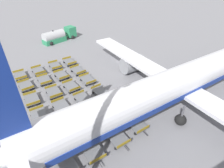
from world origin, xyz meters
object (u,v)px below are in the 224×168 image
object	(u,v)px
baggage_dolly_row_near_col_f	(65,165)
baggage_dolly_row_far_col_b	(78,70)
baggage_dolly_row_mid_a_col_f	(92,150)
baggage_dolly_row_mid_b_col_a	(55,66)
baggage_dolly_row_mid_a_col_c	(54,92)
baggage_dolly_row_mid_b_col_b	(62,75)
fuel_tanker_primary	(58,36)
baggage_dolly_row_mid_a_col_a	(38,71)
baggage_dolly_row_mid_b_col_c	(71,86)
baggage_dolly_row_near_col_d	(39,116)
baggage_dolly_row_mid_b_col_d	(83,99)
baggage_dolly_row_near_col_a	(20,75)
baggage_dolly_row_mid_a_col_b	(44,80)
baggage_dolly_row_near_col_c	(32,99)
baggage_dolly_row_far_col_e	(117,105)
baggage_dolly_row_mid_b_col_e	(98,114)
baggage_dolly_row_far_col_a	(70,62)
baggage_dolly_row_far_col_c	(88,80)
airplane	(186,80)
baggage_dolly_row_mid_b_col_f	(117,137)
baggage_dolly_row_near_col_b	(26,86)
baggage_dolly_row_far_col_d	(101,92)
baggage_dolly_row_far_col_f	(135,124)
baggage_dolly_row_mid_a_col_e	(75,124)
baggage_dolly_row_near_col_e	(49,137)
baggage_dolly_row_mid_a_col_d	(62,106)

from	to	relation	value
baggage_dolly_row_near_col_f	baggage_dolly_row_far_col_b	world-z (taller)	same
baggage_dolly_row_mid_a_col_f	baggage_dolly_row_mid_b_col_a	distance (m)	19.40
baggage_dolly_row_mid_a_col_c	baggage_dolly_row_mid_b_col_b	xyz separation A→B (m)	(-4.17, 2.15, 0.00)
fuel_tanker_primary	baggage_dolly_row_mid_b_col_b	xyz separation A→B (m)	(17.30, -3.53, -0.81)
fuel_tanker_primary	baggage_dolly_row_far_col_b	world-z (taller)	fuel_tanker_primary
baggage_dolly_row_mid_a_col_a	baggage_dolly_row_near_col_f	bearing A→B (deg)	-1.08
baggage_dolly_row_mid_a_col_f	baggage_dolly_row_mid_b_col_c	bearing A→B (deg)	173.50
baggage_dolly_row_near_col_f	baggage_dolly_row_mid_b_col_c	world-z (taller)	same
baggage_dolly_row_near_col_d	baggage_dolly_row_mid_b_col_d	size ratio (longest dim) A/B	0.99
baggage_dolly_row_mid_a_col_f	baggage_dolly_row_far_col_b	distance (m)	16.25
baggage_dolly_row_near_col_a	baggage_dolly_row_mid_b_col_b	world-z (taller)	same
baggage_dolly_row_mid_a_col_b	baggage_dolly_row_far_col_b	world-z (taller)	same
baggage_dolly_row_mid_b_col_a	baggage_dolly_row_near_col_c	bearing A→B (deg)	-30.40
baggage_dolly_row_mid_a_col_f	baggage_dolly_row_far_col_e	bearing A→B (deg)	131.44
baggage_dolly_row_mid_b_col_e	baggage_dolly_row_far_col_e	distance (m)	2.86
baggage_dolly_row_mid_a_col_b	baggage_dolly_row_near_col_a	bearing A→B (deg)	-134.37
baggage_dolly_row_far_col_a	baggage_dolly_row_far_col_b	world-z (taller)	same
baggage_dolly_row_near_col_f	baggage_dolly_row_mid_a_col_f	distance (m)	2.72
baggage_dolly_row_mid_b_col_a	baggage_dolly_row_mid_b_col_c	world-z (taller)	same
baggage_dolly_row_mid_b_col_d	baggage_dolly_row_far_col_b	distance (m)	8.03
baggage_dolly_row_far_col_b	baggage_dolly_row_far_col_c	bearing A→B (deg)	7.36
airplane	baggage_dolly_row_mid_b_col_e	world-z (taller)	airplane
baggage_dolly_row_near_col_d	baggage_dolly_row_mid_b_col_f	size ratio (longest dim) A/B	1.00
baggage_dolly_row_near_col_b	baggage_dolly_row_mid_b_col_a	size ratio (longest dim) A/B	1.01
baggage_dolly_row_mid_b_col_c	baggage_dolly_row_mid_a_col_c	bearing A→B (deg)	-83.88
baggage_dolly_row_mid_b_col_d	baggage_dolly_row_mid_b_col_e	size ratio (longest dim) A/B	1.00
baggage_dolly_row_mid_b_col_e	baggage_dolly_row_far_col_d	world-z (taller)	same
baggage_dolly_row_mid_b_col_f	baggage_dolly_row_far_col_b	size ratio (longest dim) A/B	0.99
baggage_dolly_row_mid_b_col_c	baggage_dolly_row_far_col_f	xyz separation A→B (m)	(10.66, 4.38, 0.00)
baggage_dolly_row_far_col_c	baggage_dolly_row_mid_a_col_e	bearing A→B (deg)	-29.05
airplane	baggage_dolly_row_near_col_a	world-z (taller)	airplane
baggage_dolly_row_mid_b_col_a	baggage_dolly_row_mid_b_col_e	xyz separation A→B (m)	(15.03, 1.90, 0.00)
fuel_tanker_primary	baggage_dolly_row_mid_b_col_e	distance (m)	28.54
baggage_dolly_row_mid_a_col_c	baggage_dolly_row_far_col_a	bearing A→B (deg)	150.81
baggage_dolly_row_near_col_c	baggage_dolly_row_near_col_d	bearing A→B (deg)	6.67
baggage_dolly_row_near_col_f	baggage_dolly_row_mid_a_col_c	distance (m)	11.74
baggage_dolly_row_near_col_f	baggage_dolly_row_mid_b_col_c	size ratio (longest dim) A/B	1.00
baggage_dolly_row_near_col_c	baggage_dolly_row_mid_b_col_b	world-z (taller)	same
baggage_dolly_row_near_col_e	baggage_dolly_row_far_col_e	size ratio (longest dim) A/B	1.01
baggage_dolly_row_near_col_b	baggage_dolly_row_mid_a_col_b	distance (m)	2.79
baggage_dolly_row_mid_a_col_c	baggage_dolly_row_near_col_a	bearing A→B (deg)	-151.33
baggage_dolly_row_mid_b_col_a	baggage_dolly_row_far_col_e	size ratio (longest dim) A/B	1.00
baggage_dolly_row_mid_b_col_a	baggage_dolly_row_mid_b_col_b	distance (m)	3.87
baggage_dolly_row_mid_a_col_d	baggage_dolly_row_mid_b_col_f	world-z (taller)	same
baggage_dolly_row_mid_a_col_a	baggage_dolly_row_mid_a_col_f	xyz separation A→B (m)	(18.81, 2.35, 0.00)
baggage_dolly_row_mid_b_col_b	baggage_dolly_row_far_col_e	world-z (taller)	same
baggage_dolly_row_near_col_a	baggage_dolly_row_far_col_e	world-z (taller)	same
baggage_dolly_row_far_col_a	baggage_dolly_row_far_col_f	xyz separation A→B (m)	(18.76, 2.34, 0.00)
baggage_dolly_row_mid_a_col_d	baggage_dolly_row_far_col_d	distance (m)	5.81
baggage_dolly_row_near_col_a	baggage_dolly_row_mid_a_col_e	distance (m)	15.33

